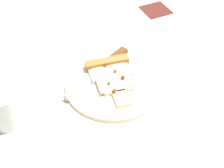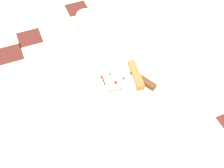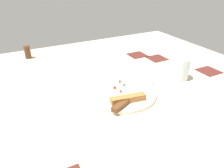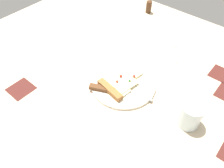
{
  "view_description": "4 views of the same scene",
  "coord_description": "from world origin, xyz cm",
  "views": [
    {
      "loc": [
        34.64,
        67.06,
        62.08
      ],
      "look_at": [
        7.44,
        9.57,
        1.71
      ],
      "focal_mm": 54.78,
      "sensor_mm": 36.0,
      "label": 1
    },
    {
      "loc": [
        -49.14,
        33.05,
        74.26
      ],
      "look_at": [
        4.7,
        10.85,
        2.27
      ],
      "focal_mm": 45.16,
      "sensor_mm": 36.0,
      "label": 2
    },
    {
      "loc": [
        -27.86,
        -50.36,
        40.8
      ],
      "look_at": [
        4.67,
        12.23,
        3.02
      ],
      "focal_mm": 34.98,
      "sensor_mm": 36.0,
      "label": 3
    },
    {
      "loc": [
        42.07,
        -40.04,
        65.39
      ],
      "look_at": [
        3.85,
        4.97,
        1.71
      ],
      "focal_mm": 35.91,
      "sensor_mm": 36.0,
      "label": 4
    }
  ],
  "objects": [
    {
      "name": "knife",
      "position": [
        6.77,
        2.57,
        1.7
      ],
      "size": [
        22.56,
        12.23,
        2.45
      ],
      "rotation": [
        0.0,
        0.0,
        5.16
      ],
      "color": "silver",
      "rests_on": "plate"
    },
    {
      "name": "drinking_glass",
      "position": [
        34.24,
        9.06,
        4.53
      ],
      "size": [
        7.52,
        7.52,
        9.05
      ],
      "primitive_type": "cylinder",
      "color": "silver",
      "rests_on": "ground_plane"
    },
    {
      "name": "pizza_slice",
      "position": [
        6.07,
        6.23,
        1.88
      ],
      "size": [
        12.52,
        18.42,
        2.34
      ],
      "rotation": [
        0.0,
        0.0,
        6.12
      ],
      "color": "beige",
      "rests_on": "plate"
    },
    {
      "name": "pepper_shaker",
      "position": [
        -17.53,
        61.81,
        3.23
      ],
      "size": [
        3.06,
        3.06,
        6.46
      ],
      "primitive_type": "cylinder",
      "color": "#4C2D19",
      "rests_on": "ground_plane"
    },
    {
      "name": "plate",
      "position": [
        6.49,
        8.8,
        0.55
      ],
      "size": [
        25.54,
        25.54,
        1.09
      ],
      "primitive_type": "cylinder",
      "color": "silver",
      "rests_on": "ground_plane"
    },
    {
      "name": "fork",
      "position": [
        11.59,
        40.88,
        0.4
      ],
      "size": [
        9.77,
        13.85,
        0.8
      ],
      "rotation": [
        0.0,
        0.0,
        0.57
      ],
      "color": "silver",
      "rests_on": "ground_plane"
    },
    {
      "name": "ground_plane",
      "position": [
        0.01,
        0.01,
        -1.5
      ],
      "size": [
        149.48,
        149.48,
        3.0
      ],
      "color": "#C6B293",
      "rests_on": "ground"
    }
  ]
}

